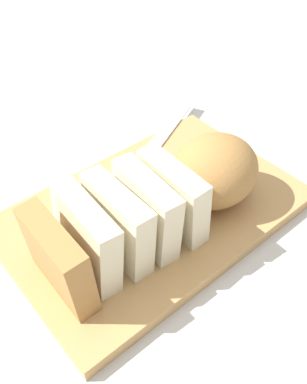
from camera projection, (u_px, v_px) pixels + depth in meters
ground_plane at (153, 217)px, 0.61m from camera, size 3.00×3.00×0.00m
cutting_board at (153, 212)px, 0.60m from camera, size 0.41×0.27×0.02m
bread_loaf at (166, 198)px, 0.54m from camera, size 0.33×0.13×0.10m
bread_knife at (141, 161)px, 0.66m from camera, size 0.27×0.14×0.02m
crumb_near_knife at (112, 216)px, 0.58m from camera, size 0.00×0.00×0.00m
crumb_near_loaf at (183, 215)px, 0.58m from camera, size 0.01×0.01×0.01m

